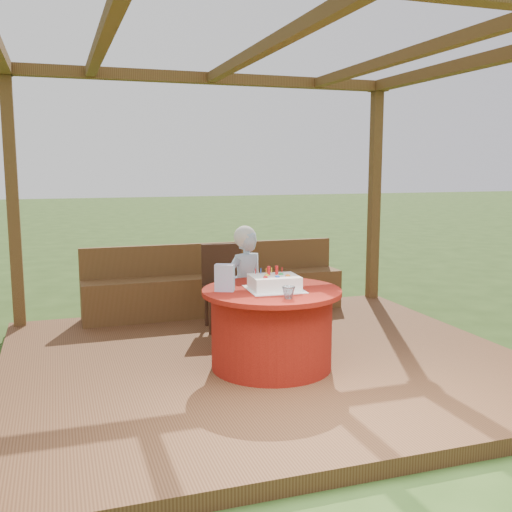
{
  "coord_description": "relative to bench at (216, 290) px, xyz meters",
  "views": [
    {
      "loc": [
        -1.71,
        -4.85,
        1.82
      ],
      "look_at": [
        0.0,
        0.25,
        1.0
      ],
      "focal_mm": 42.0,
      "sensor_mm": 36.0,
      "label": 1
    }
  ],
  "objects": [
    {
      "name": "drinking_glass",
      "position": [
        -0.03,
        -2.34,
        0.46
      ],
      "size": [
        0.11,
        0.11,
        0.09
      ],
      "primitive_type": "imported",
      "rotation": [
        0.0,
        0.0,
        -0.1
      ],
      "color": "white",
      "rests_on": "table"
    },
    {
      "name": "bench",
      "position": [
        0.0,
        0.0,
        0.0
      ],
      "size": [
        3.0,
        0.42,
        0.8
      ],
      "color": "brown",
      "rests_on": "deck"
    },
    {
      "name": "gift_bag",
      "position": [
        -0.42,
        -1.91,
        0.52
      ],
      "size": [
        0.18,
        0.16,
        0.22
      ],
      "primitive_type": "cube",
      "rotation": [
        0.0,
        0.0,
        -0.43
      ],
      "color": "#C881B6",
      "rests_on": "table"
    },
    {
      "name": "table",
      "position": [
        -0.03,
        -1.97,
        0.08
      ],
      "size": [
        1.17,
        1.17,
        0.67
      ],
      "color": "maroon",
      "rests_on": "deck"
    },
    {
      "name": "birthday_cake",
      "position": [
        -0.01,
        -1.99,
        0.47
      ],
      "size": [
        0.47,
        0.47,
        0.19
      ],
      "color": "white",
      "rests_on": "table"
    },
    {
      "name": "pergola",
      "position": [
        0.0,
        -1.72,
        2.02
      ],
      "size": [
        4.5,
        4.0,
        2.72
      ],
      "color": "brown",
      "rests_on": "deck"
    },
    {
      "name": "elderly_woman",
      "position": [
        -0.03,
        -1.22,
        0.32
      ],
      "size": [
        0.45,
        0.36,
        1.13
      ],
      "color": "#94BBDC",
      "rests_on": "deck"
    },
    {
      "name": "chair",
      "position": [
        -0.08,
        -0.62,
        0.22
      ],
      "size": [
        0.47,
        0.47,
        0.88
      ],
      "color": "#371F11",
      "rests_on": "deck"
    },
    {
      "name": "deck",
      "position": [
        0.0,
        -1.72,
        -0.32
      ],
      "size": [
        4.5,
        4.0,
        0.12
      ],
      "primitive_type": "cube",
      "color": "brown",
      "rests_on": "ground"
    },
    {
      "name": "ground",
      "position": [
        0.0,
        -1.72,
        -0.38
      ],
      "size": [
        60.0,
        60.0,
        0.0
      ],
      "primitive_type": "plane",
      "color": "#294517",
      "rests_on": "ground"
    }
  ]
}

